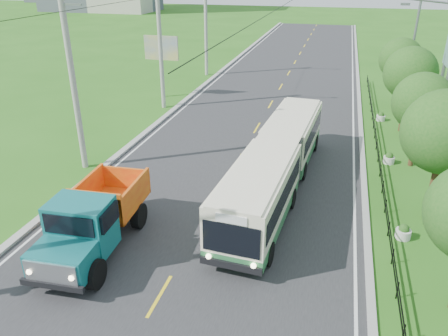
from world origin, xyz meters
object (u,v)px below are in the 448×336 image
at_px(streetlight_mid, 444,83).
at_px(planter_near, 403,232).
at_px(billboard_left, 161,52).
at_px(pole_far, 206,25).
at_px(pole_mid, 161,43).
at_px(tree_third, 445,136).
at_px(tree_back, 401,61).
at_px(bus, 277,161).
at_px(tree_fourth, 423,105).
at_px(planter_far, 381,117).
at_px(dump_truck, 93,217).
at_px(tree_fifth, 410,76).
at_px(planter_mid, 389,159).
at_px(pole_near, 73,79).
at_px(streetlight_far, 412,42).

distance_m(streetlight_mid, planter_near, 9.46).
bearing_deg(billboard_left, pole_far, 82.17).
height_order(pole_mid, tree_third, pole_mid).
height_order(tree_back, bus, tree_back).
height_order(tree_fourth, planter_far, tree_fourth).
relative_size(tree_fourth, planter_far, 8.06).
height_order(tree_third, streetlight_mid, streetlight_mid).
bearing_deg(tree_third, pole_mid, 144.64).
bearing_deg(tree_fourth, tree_back, 90.00).
height_order(tree_third, dump_truck, tree_third).
height_order(pole_far, tree_fourth, pole_far).
relative_size(tree_fifth, dump_truck, 0.90).
height_order(pole_far, planter_far, pole_far).
height_order(tree_fifth, dump_truck, tree_fifth).
distance_m(tree_third, billboard_left, 25.02).
xyz_separation_m(pole_mid, tree_back, (18.12, 5.14, -1.44)).
relative_size(pole_far, tree_third, 1.67).
bearing_deg(planter_near, planter_far, 90.00).
height_order(billboard_left, dump_truck, billboard_left).
bearing_deg(streetlight_mid, tree_fourth, 169.85).
xyz_separation_m(tree_back, streetlight_mid, (0.79, -12.14, 1.25)).
distance_m(tree_third, planter_mid, 7.04).
bearing_deg(pole_near, streetlight_far, 45.14).
xyz_separation_m(pole_mid, billboard_left, (-1.24, 3.00, -1.23)).
bearing_deg(pole_mid, billboard_left, 112.42).
xyz_separation_m(streetlight_mid, bus, (-7.92, -5.19, -3.20)).
height_order(tree_fifth, planter_far, tree_fifth).
height_order(pole_mid, streetlight_far, pole_mid).
bearing_deg(tree_third, tree_back, 90.00).
xyz_separation_m(pole_far, tree_back, (18.12, -6.86, -1.44)).
bearing_deg(billboard_left, planter_far, -6.31).
bearing_deg(tree_fourth, pole_near, -164.16).
xyz_separation_m(pole_mid, bus, (10.98, -12.19, -3.39)).
bearing_deg(planter_near, bus, 154.47).
relative_size(pole_mid, tree_fifth, 1.72).
bearing_deg(dump_truck, pole_mid, 100.98).
height_order(tree_third, billboard_left, tree_third).
height_order(pole_far, bus, pole_far).
bearing_deg(tree_fourth, streetlight_mid, -10.15).
relative_size(tree_fourth, streetlight_mid, 0.60).
relative_size(tree_fourth, tree_fifth, 0.93).
xyz_separation_m(pole_far, planter_far, (16.86, -11.00, -4.81)).
xyz_separation_m(tree_third, tree_fifth, (-0.00, 12.00, -0.13)).
bearing_deg(pole_mid, pole_near, -90.00).
height_order(tree_fifth, billboard_left, tree_fifth).
distance_m(pole_near, tree_fourth, 18.89).
bearing_deg(bus, planter_near, -21.45).
bearing_deg(pole_mid, tree_third, -35.36).
distance_m(tree_fourth, dump_truck, 18.20).
bearing_deg(planter_near, tree_back, 86.43).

